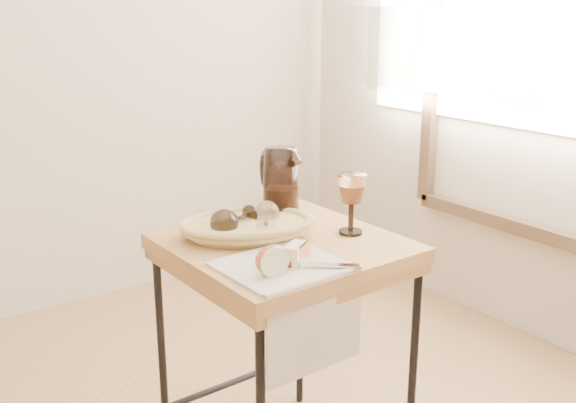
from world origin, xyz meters
TOP-DOWN VIEW (x-y plane):
  - curtain at (1.74, 0.35)m, footprint 0.02×1.00m
  - side_table at (0.40, 0.19)m, footprint 0.61×0.61m
  - tea_towel at (0.29, 0.04)m, footprint 0.30×0.27m
  - bread_basket at (0.34, 0.29)m, footprint 0.41×0.35m
  - goblet_lying_a at (0.31, 0.30)m, footprint 0.15×0.11m
  - goblet_lying_b at (0.39, 0.27)m, footprint 0.13×0.15m
  - pitcher at (0.51, 0.36)m, footprint 0.22×0.27m
  - wine_goblet at (0.60, 0.13)m, footprint 0.11×0.11m
  - apple_half at (0.23, 0.00)m, footprint 0.09×0.05m
  - apple_wedge at (0.32, 0.03)m, footprint 0.08×0.07m
  - table_knife at (0.33, -0.01)m, footprint 0.21×0.18m

SIDE VIEW (x-z plane):
  - side_table at x=0.40m, z-range 0.00..0.76m
  - tea_towel at x=0.29m, z-range 0.76..0.76m
  - table_knife at x=0.33m, z-range 0.76..0.78m
  - bread_basket at x=0.34m, z-range 0.76..0.81m
  - apple_wedge at x=0.32m, z-range 0.76..0.81m
  - apple_half at x=0.23m, z-range 0.76..0.84m
  - goblet_lying_b at x=0.39m, z-range 0.77..0.85m
  - goblet_lying_a at x=0.31m, z-range 0.77..0.85m
  - wine_goblet at x=0.60m, z-range 0.76..0.93m
  - pitcher at x=0.51m, z-range 0.74..1.00m
  - curtain at x=1.74m, z-range 0.10..2.30m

